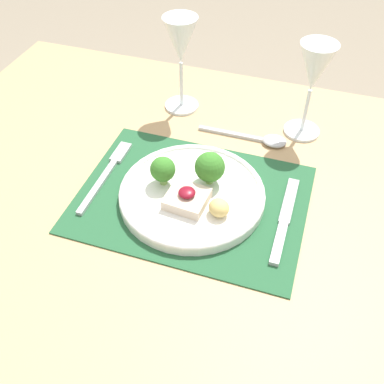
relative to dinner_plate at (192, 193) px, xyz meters
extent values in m
plane|color=gray|center=(0.00, 0.00, -0.79)|extent=(8.00, 8.00, 0.00)
cube|color=tan|center=(0.00, 0.00, -0.04)|extent=(1.22, 0.91, 0.03)
cylinder|color=tan|center=(-0.54, 0.39, -0.42)|extent=(0.06, 0.06, 0.74)
cube|color=#235633|center=(0.00, 0.00, -0.02)|extent=(0.42, 0.31, 0.00)
cylinder|color=white|center=(0.00, 0.00, -0.01)|extent=(0.27, 0.27, 0.02)
torus|color=white|center=(0.00, 0.00, 0.00)|extent=(0.27, 0.27, 0.01)
cube|color=beige|center=(0.00, -0.03, 0.01)|extent=(0.08, 0.07, 0.02)
ellipsoid|color=maroon|center=(0.00, -0.03, 0.02)|extent=(0.03, 0.03, 0.01)
cylinder|color=#84B256|center=(0.02, 0.04, 0.01)|extent=(0.01, 0.01, 0.02)
sphere|color=#387A28|center=(0.02, 0.04, 0.04)|extent=(0.06, 0.06, 0.06)
cylinder|color=#84B256|center=(-0.06, 0.01, 0.01)|extent=(0.01, 0.01, 0.02)
sphere|color=#387A28|center=(-0.06, 0.01, 0.03)|extent=(0.05, 0.05, 0.05)
ellipsoid|color=#DBBC6B|center=(0.06, -0.03, 0.01)|extent=(0.05, 0.05, 0.03)
cube|color=#B2B2B7|center=(-0.18, -0.03, -0.01)|extent=(0.01, 0.15, 0.01)
cube|color=#B2B2B7|center=(-0.18, 0.08, -0.01)|extent=(0.02, 0.06, 0.01)
cube|color=#B2B2B7|center=(0.17, -0.05, -0.01)|extent=(0.02, 0.09, 0.01)
cube|color=#B2B2B7|center=(0.17, 0.05, -0.01)|extent=(0.02, 0.11, 0.00)
cube|color=#B2B2B7|center=(0.02, 0.21, -0.02)|extent=(0.14, 0.01, 0.01)
ellipsoid|color=#B2B2B7|center=(0.11, 0.21, -0.01)|extent=(0.05, 0.04, 0.01)
cylinder|color=white|center=(0.16, 0.27, -0.02)|extent=(0.08, 0.08, 0.01)
cylinder|color=white|center=(0.16, 0.27, 0.03)|extent=(0.01, 0.01, 0.10)
cone|color=white|center=(0.16, 0.27, 0.13)|extent=(0.07, 0.07, 0.10)
cylinder|color=white|center=(-0.12, 0.28, -0.02)|extent=(0.08, 0.08, 0.01)
cylinder|color=white|center=(-0.12, 0.28, 0.04)|extent=(0.01, 0.01, 0.11)
cone|color=white|center=(-0.12, 0.28, 0.14)|extent=(0.07, 0.07, 0.10)
camera|label=1|loc=(0.18, -0.54, 0.58)|focal=42.00mm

